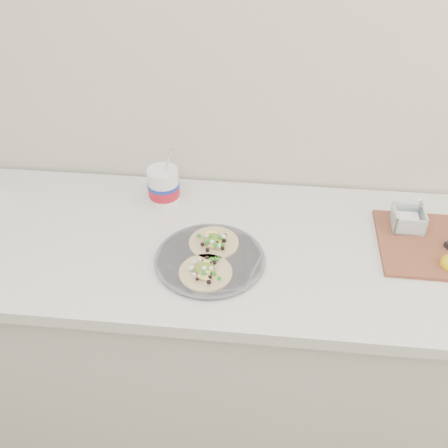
# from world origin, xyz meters

# --- Properties ---
(counter) EXTENTS (2.44, 0.66, 0.90)m
(counter) POSITION_xyz_m (0.00, 1.43, 0.45)
(counter) COLOR beige
(counter) RESTS_ON ground
(taco_plate) EXTENTS (0.31, 0.31, 0.04)m
(taco_plate) POSITION_xyz_m (0.17, 1.33, 0.92)
(taco_plate) COLOR #5C5B63
(taco_plate) RESTS_ON counter
(tub) EXTENTS (0.10, 0.10, 0.23)m
(tub) POSITION_xyz_m (-0.01, 1.60, 0.97)
(tub) COLOR white
(tub) RESTS_ON counter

